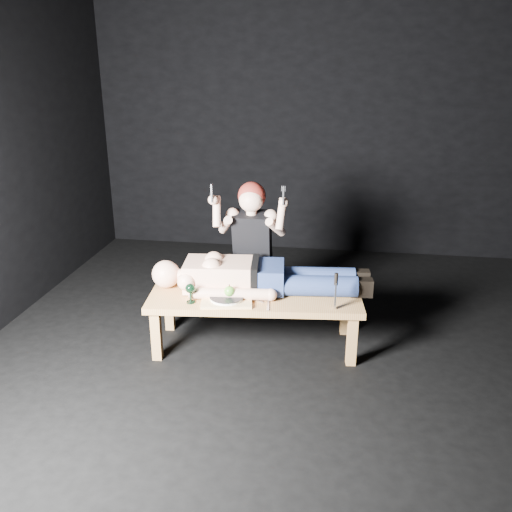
% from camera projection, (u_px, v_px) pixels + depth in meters
% --- Properties ---
extents(ground, '(5.00, 5.00, 0.00)m').
position_uv_depth(ground, '(293.00, 352.00, 4.33)').
color(ground, black).
rests_on(ground, ground).
extents(back_wall, '(5.00, 0.00, 5.00)m').
position_uv_depth(back_wall, '(316.00, 122.00, 6.13)').
color(back_wall, black).
rests_on(back_wall, ground).
extents(table, '(1.70, 0.78, 0.45)m').
position_uv_depth(table, '(255.00, 320.00, 4.36)').
color(table, tan).
rests_on(table, ground).
extents(lying_man, '(1.82, 0.72, 0.28)m').
position_uv_depth(lying_man, '(263.00, 273.00, 4.32)').
color(lying_man, beige).
rests_on(lying_man, table).
extents(kneeling_woman, '(0.69, 0.77, 1.28)m').
position_uv_depth(kneeling_woman, '(254.00, 249.00, 4.71)').
color(kneeling_woman, black).
rests_on(kneeling_woman, ground).
extents(serving_tray, '(0.42, 0.33, 0.02)m').
position_uv_depth(serving_tray, '(227.00, 300.00, 4.15)').
color(serving_tray, tan).
rests_on(serving_tray, table).
extents(plate, '(0.29, 0.29, 0.02)m').
position_uv_depth(plate, '(227.00, 298.00, 4.14)').
color(plate, white).
rests_on(plate, serving_tray).
extents(apple, '(0.08, 0.08, 0.08)m').
position_uv_depth(apple, '(229.00, 291.00, 4.13)').
color(apple, '#45921C').
rests_on(apple, plate).
extents(goblet, '(0.08, 0.08, 0.15)m').
position_uv_depth(goblet, '(190.00, 293.00, 4.11)').
color(goblet, black).
rests_on(goblet, table).
extents(fork_flat, '(0.06, 0.17, 0.01)m').
position_uv_depth(fork_flat, '(204.00, 303.00, 4.12)').
color(fork_flat, '#B2B2B7').
rests_on(fork_flat, table).
extents(knife_flat, '(0.04, 0.18, 0.01)m').
position_uv_depth(knife_flat, '(268.00, 305.00, 4.08)').
color(knife_flat, '#B2B2B7').
rests_on(knife_flat, table).
extents(spoon_flat, '(0.16, 0.10, 0.01)m').
position_uv_depth(spoon_flat, '(255.00, 300.00, 4.18)').
color(spoon_flat, '#B2B2B7').
rests_on(spoon_flat, table).
extents(carving_knife, '(0.04, 0.04, 0.28)m').
position_uv_depth(carving_knife, '(335.00, 291.00, 3.99)').
color(carving_knife, '#B2B2B7').
rests_on(carving_knife, table).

